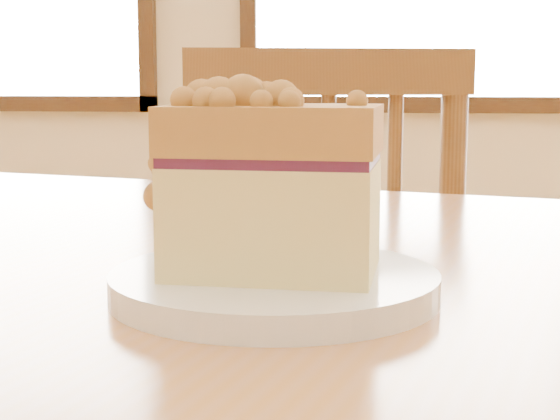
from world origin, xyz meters
name	(u,v)px	position (x,y,z in m)	size (l,w,h in m)	color
cafe_table_main	(258,389)	(0.03, 0.25, 0.66)	(1.44, 1.14, 0.75)	#AD7243
cafe_chair_main	(312,347)	(0.01, 0.94, 0.47)	(0.50, 0.50, 0.93)	brown
plate	(274,285)	(0.05, 0.16, 0.76)	(0.19, 0.19, 0.02)	white
cake_slice	(274,180)	(0.05, 0.16, 0.82)	(0.14, 0.10, 0.11)	#FEE990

